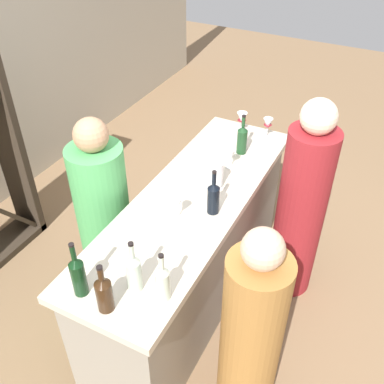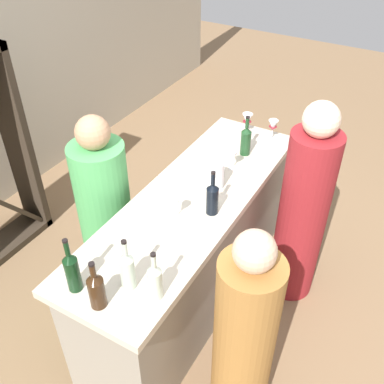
# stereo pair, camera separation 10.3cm
# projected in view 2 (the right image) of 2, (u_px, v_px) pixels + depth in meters

# --- Properties ---
(ground_plane) EXTENTS (12.00, 12.00, 0.00)m
(ground_plane) POSITION_uv_depth(u_px,v_px,m) (192.00, 297.00, 3.38)
(ground_plane) COLOR #846647
(bar_counter) EXTENTS (2.07, 0.64, 0.96)m
(bar_counter) POSITION_uv_depth(u_px,v_px,m) (192.00, 252.00, 3.08)
(bar_counter) COLOR gray
(bar_counter) RESTS_ON ground
(wine_bottle_leftmost_amber_brown) EXTENTS (0.08, 0.08, 0.28)m
(wine_bottle_leftmost_amber_brown) POSITION_uv_depth(u_px,v_px,m) (96.00, 289.00, 2.08)
(wine_bottle_leftmost_amber_brown) COLOR #331E0F
(wine_bottle_leftmost_amber_brown) RESTS_ON bar_counter
(wine_bottle_second_left_dark_green) EXTENTS (0.07, 0.07, 0.33)m
(wine_bottle_second_left_dark_green) POSITION_uv_depth(u_px,v_px,m) (72.00, 271.00, 2.15)
(wine_bottle_second_left_dark_green) COLOR black
(wine_bottle_second_left_dark_green) RESTS_ON bar_counter
(wine_bottle_center_clear_pale) EXTENTS (0.08, 0.08, 0.31)m
(wine_bottle_center_clear_pale) POSITION_uv_depth(u_px,v_px,m) (127.00, 269.00, 2.16)
(wine_bottle_center_clear_pale) COLOR #B7C6B2
(wine_bottle_center_clear_pale) RESTS_ON bar_counter
(wine_bottle_second_right_clear_pale) EXTENTS (0.07, 0.07, 0.29)m
(wine_bottle_second_right_clear_pale) POSITION_uv_depth(u_px,v_px,m) (155.00, 281.00, 2.12)
(wine_bottle_second_right_clear_pale) COLOR #B7C6B2
(wine_bottle_second_right_clear_pale) RESTS_ON bar_counter
(wine_bottle_rightmost_near_black) EXTENTS (0.07, 0.07, 0.30)m
(wine_bottle_rightmost_near_black) POSITION_uv_depth(u_px,v_px,m) (212.00, 198.00, 2.62)
(wine_bottle_rightmost_near_black) COLOR black
(wine_bottle_rightmost_near_black) RESTS_ON bar_counter
(wine_bottle_far_right_olive_green) EXTENTS (0.07, 0.07, 0.30)m
(wine_bottle_far_right_olive_green) POSITION_uv_depth(u_px,v_px,m) (246.00, 140.00, 3.13)
(wine_bottle_far_right_olive_green) COLOR #193D1E
(wine_bottle_far_right_olive_green) RESTS_ON bar_counter
(wine_glass_near_left) EXTENTS (0.07, 0.07, 0.15)m
(wine_glass_near_left) POSITION_uv_depth(u_px,v_px,m) (273.00, 126.00, 3.30)
(wine_glass_near_left) COLOR white
(wine_glass_near_left) RESTS_ON bar_counter
(wine_glass_near_center) EXTENTS (0.06, 0.06, 0.14)m
(wine_glass_near_center) POSITION_uv_depth(u_px,v_px,m) (234.00, 156.00, 2.99)
(wine_glass_near_center) COLOR white
(wine_glass_near_center) RESTS_ON bar_counter
(wine_glass_near_right) EXTENTS (0.06, 0.06, 0.15)m
(wine_glass_near_right) POSITION_uv_depth(u_px,v_px,m) (176.00, 204.00, 2.58)
(wine_glass_near_right) COLOR white
(wine_glass_near_right) RESTS_ON bar_counter
(wine_glass_far_left) EXTENTS (0.08, 0.08, 0.15)m
(wine_glass_far_left) POSITION_uv_depth(u_px,v_px,m) (247.00, 120.00, 3.38)
(wine_glass_far_left) COLOR white
(wine_glass_far_left) RESTS_ON bar_counter
(water_pitcher) EXTENTS (0.11, 0.11, 0.18)m
(water_pitcher) POSITION_uv_depth(u_px,v_px,m) (215.00, 175.00, 2.83)
(water_pitcher) COLOR silver
(water_pitcher) RESTS_ON bar_counter
(person_left_guest) EXTENTS (0.37, 0.37, 1.56)m
(person_left_guest) POSITION_uv_depth(u_px,v_px,m) (303.00, 213.00, 3.04)
(person_left_guest) COLOR maroon
(person_left_guest) RESTS_ON ground
(person_center_guest) EXTENTS (0.39, 0.39, 1.41)m
(person_center_guest) POSITION_uv_depth(u_px,v_px,m) (244.00, 340.00, 2.34)
(person_center_guest) COLOR #9E6B33
(person_center_guest) RESTS_ON ground
(person_right_guest) EXTENTS (0.43, 0.43, 1.46)m
(person_right_guest) POSITION_uv_depth(u_px,v_px,m) (106.00, 219.00, 3.08)
(person_right_guest) COLOR #4CA559
(person_right_guest) RESTS_ON ground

